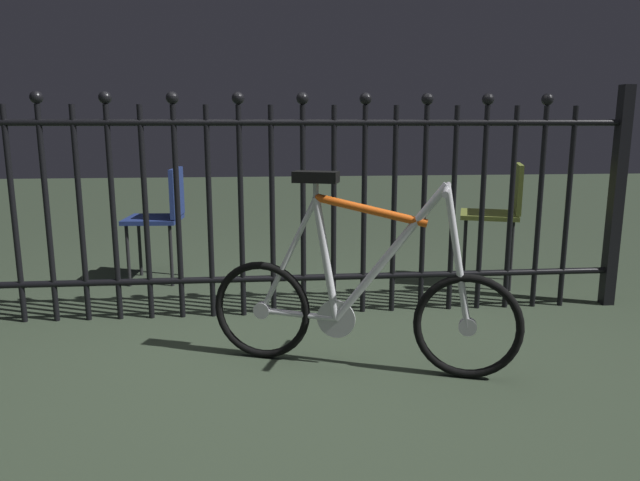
% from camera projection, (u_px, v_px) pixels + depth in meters
% --- Properties ---
extents(ground_plane, '(20.00, 20.00, 0.00)m').
position_uv_depth(ground_plane, '(291.00, 367.00, 2.70)').
color(ground_plane, '#313D2D').
extents(iron_fence, '(4.10, 0.07, 1.34)m').
position_uv_depth(iron_fence, '(267.00, 201.00, 3.32)').
color(iron_fence, black).
rests_on(iron_fence, ground).
extents(bicycle, '(1.36, 0.57, 0.90)m').
position_uv_depth(bicycle, '(360.00, 300.00, 2.64)').
color(bicycle, black).
rests_on(bicycle, ground).
extents(chair_olive, '(0.49, 0.49, 0.85)m').
position_uv_depth(chair_olive, '(500.00, 209.00, 3.99)').
color(chair_olive, black).
rests_on(chair_olive, ground).
extents(chair_navy, '(0.40, 0.39, 0.81)m').
position_uv_depth(chair_navy, '(163.00, 212.00, 4.10)').
color(chair_navy, black).
rests_on(chair_navy, ground).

